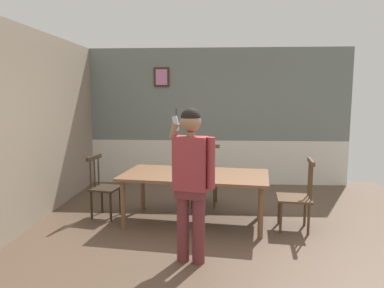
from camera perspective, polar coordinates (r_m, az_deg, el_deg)
The scene contains 8 objects.
ground_plane at distance 4.83m, azimuth 4.06°, elevation -15.02°, with size 6.81×6.81×0.00m, color brown.
room_back_partition at distance 7.57m, azimuth 3.92°, elevation 3.88°, with size 5.41×0.17×2.82m.
room_left_partition at distance 5.19m, azimuth -27.20°, elevation 1.78°, with size 0.13×6.19×2.82m.
dining_table at distance 5.27m, azimuth 0.49°, elevation -5.44°, with size 2.21×1.32×0.73m.
chair_near_window at distance 6.20m, azimuth 2.02°, elevation -5.15°, with size 0.51×0.51×1.02m.
chair_by_doorway at distance 5.26m, azimuth 16.23°, elevation -7.91°, with size 0.50×0.50×1.00m.
chair_at_table_head at distance 5.74m, azimuth -13.81°, elevation -6.62°, with size 0.47×0.47×0.95m.
person_figure at distance 3.96m, azimuth -0.11°, elevation -4.97°, with size 0.52×0.28×1.74m.
Camera 1 is at (-0.06, -4.45, 1.87)m, focal length 33.78 mm.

